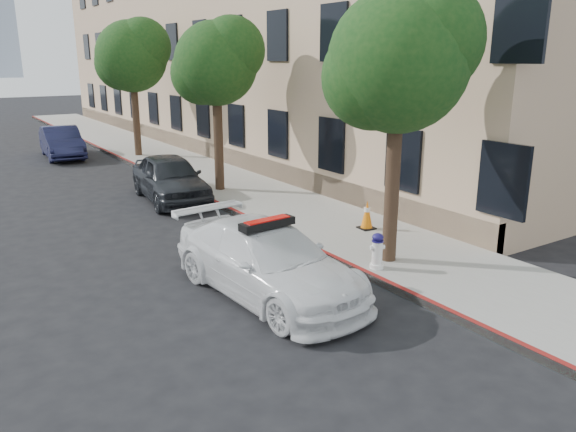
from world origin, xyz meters
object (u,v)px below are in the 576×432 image
(parked_car_mid, at_px, (170,178))
(fire_hydrant, at_px, (377,251))
(police_car, at_px, (268,261))
(parked_car_far, at_px, (62,142))
(traffic_cone, at_px, (367,215))

(parked_car_mid, bearing_deg, fire_hydrant, -75.96)
(police_car, distance_m, parked_car_mid, 7.94)
(parked_car_far, xyz_separation_m, traffic_cone, (3.88, -16.02, -0.18))
(parked_car_mid, bearing_deg, police_car, -92.79)
(police_car, xyz_separation_m, traffic_cone, (4.03, 1.82, -0.16))
(parked_car_far, xyz_separation_m, fire_hydrant, (2.23, -18.24, -0.17))
(police_car, distance_m, traffic_cone, 4.43)
(parked_car_mid, height_order, parked_car_far, parked_car_mid)
(police_car, distance_m, fire_hydrant, 2.41)
(parked_car_far, relative_size, fire_hydrant, 5.58)
(police_car, height_order, parked_car_mid, police_car)
(parked_car_mid, distance_m, fire_hydrant, 8.32)
(parked_car_mid, relative_size, parked_car_far, 1.01)
(parked_car_mid, height_order, fire_hydrant, parked_car_mid)
(police_car, xyz_separation_m, parked_car_far, (0.15, 17.85, 0.02))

